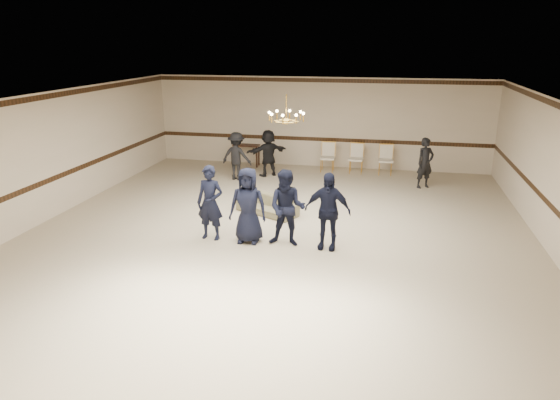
{
  "coord_description": "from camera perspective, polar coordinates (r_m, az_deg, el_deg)",
  "views": [
    {
      "loc": [
        2.44,
        -11.02,
        4.44
      ],
      "look_at": [
        0.17,
        -0.5,
        1.02
      ],
      "focal_mm": 32.47,
      "sensor_mm": 36.0,
      "label": 1
    }
  ],
  "objects": [
    {
      "name": "banquet_chair_mid",
      "position": [
        17.76,
        8.58,
        4.61
      ],
      "size": [
        0.53,
        0.53,
        1.0
      ],
      "primitive_type": null,
      "rotation": [
        0.0,
        0.0,
        -0.1
      ],
      "color": "beige",
      "rests_on": "floor"
    },
    {
      "name": "crown_molding",
      "position": [
        18.21,
        4.57,
        13.28
      ],
      "size": [
        12.0,
        0.02,
        0.14
      ],
      "primitive_type": "cube",
      "color": "#361F10",
      "rests_on": "wall_back"
    },
    {
      "name": "boy_a",
      "position": [
        11.69,
        -7.87,
        -0.33
      ],
      "size": [
        0.67,
        0.47,
        1.74
      ],
      "primitive_type": "imported",
      "rotation": [
        0.0,
        0.0,
        -0.08
      ],
      "color": "black",
      "rests_on": "floor"
    },
    {
      "name": "settee",
      "position": [
        13.47,
        -1.44,
        -0.52
      ],
      "size": [
        1.81,
        1.34,
        0.49
      ],
      "primitive_type": "imported",
      "rotation": [
        0.0,
        0.0,
        -0.46
      ],
      "color": "#7B7052",
      "rests_on": "floor"
    },
    {
      "name": "banquet_chair_left",
      "position": [
        17.84,
        5.37,
        4.79
      ],
      "size": [
        0.52,
        0.52,
        1.0
      ],
      "primitive_type": null,
      "rotation": [
        0.0,
        0.0,
        0.06
      ],
      "color": "beige",
      "rests_on": "floor"
    },
    {
      "name": "boy_b",
      "position": [
        11.42,
        -3.62,
        -0.62
      ],
      "size": [
        0.86,
        0.57,
        1.74
      ],
      "primitive_type": "imported",
      "rotation": [
        0.0,
        0.0,
        0.02
      ],
      "color": "black",
      "rests_on": "floor"
    },
    {
      "name": "console_table",
      "position": [
        18.64,
        -3.79,
        5.06
      ],
      "size": [
        0.97,
        0.44,
        0.8
      ],
      "primitive_type": "cube",
      "rotation": [
        0.0,
        0.0,
        -0.04
      ],
      "color": "#321A10",
      "rests_on": "floor"
    },
    {
      "name": "adult_left",
      "position": [
        16.72,
        -4.91,
        4.94
      ],
      "size": [
        1.09,
        0.72,
        1.58
      ],
      "primitive_type": "imported",
      "rotation": [
        0.0,
        0.0,
        3.01
      ],
      "color": "black",
      "rests_on": "floor"
    },
    {
      "name": "adult_mid",
      "position": [
        17.15,
        -1.34,
        5.32
      ],
      "size": [
        1.43,
        1.28,
        1.58
      ],
      "primitive_type": "imported",
      "rotation": [
        0.0,
        0.0,
        3.82
      ],
      "color": "black",
      "rests_on": "floor"
    },
    {
      "name": "chair_rail",
      "position": [
        18.49,
        4.42,
        6.84
      ],
      "size": [
        12.0,
        0.02,
        0.14
      ],
      "primitive_type": "cube",
      "color": "#361F10",
      "rests_on": "wall_back"
    },
    {
      "name": "chandelier",
      "position": [
        12.36,
        0.71,
        10.34
      ],
      "size": [
        0.94,
        0.94,
        0.89
      ],
      "primitive_type": null,
      "color": "#B9903B",
      "rests_on": "ceiling"
    },
    {
      "name": "banquet_chair_right",
      "position": [
        17.73,
        11.81,
        4.41
      ],
      "size": [
        0.53,
        0.53,
        1.0
      ],
      "primitive_type": null,
      "rotation": [
        0.0,
        0.0,
        0.09
      ],
      "color": "beige",
      "rests_on": "floor"
    },
    {
      "name": "adult_right",
      "position": [
        16.35,
        16.03,
        4.02
      ],
      "size": [
        0.69,
        0.63,
        1.58
      ],
      "primitive_type": "imported",
      "rotation": [
        0.0,
        0.0,
        0.57
      ],
      "color": "black",
      "rests_on": "floor"
    },
    {
      "name": "boy_d",
      "position": [
        11.09,
        5.37,
        -1.23
      ],
      "size": [
        1.05,
        0.49,
        1.74
      ],
      "primitive_type": "imported",
      "rotation": [
        0.0,
        0.0,
        -0.07
      ],
      "color": "black",
      "rests_on": "floor"
    },
    {
      "name": "boy_c",
      "position": [
        11.22,
        0.81,
        -0.93
      ],
      "size": [
        0.86,
        0.67,
        1.74
      ],
      "primitive_type": "imported",
      "rotation": [
        0.0,
        0.0,
        -0.02
      ],
      "color": "black",
      "rests_on": "floor"
    },
    {
      "name": "room",
      "position": [
        11.63,
        -0.29,
        3.49
      ],
      "size": [
        12.01,
        14.01,
        3.21
      ],
      "color": "#B4A78A",
      "rests_on": "ground"
    }
  ]
}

